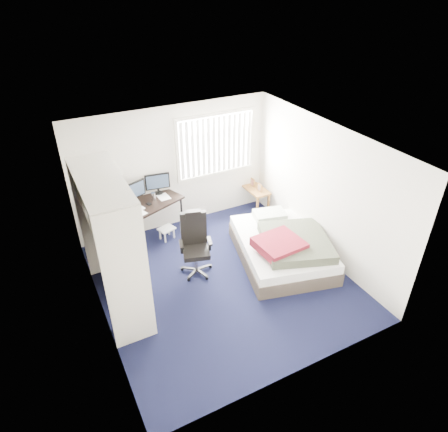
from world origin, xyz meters
TOP-DOWN VIEW (x-y plane):
  - ground at (0.00, 0.00)m, footprint 4.20×4.20m
  - room_shell at (0.00, 0.00)m, footprint 4.20×4.20m
  - window_assembly at (0.90, 2.04)m, footprint 1.72×0.09m
  - closet at (-1.67, 0.27)m, footprint 0.64×1.84m
  - desk at (-0.90, 1.75)m, footprint 1.85×1.34m
  - office_chair at (-0.29, 0.48)m, footprint 0.67×0.67m
  - footstool at (-0.41, 1.63)m, footprint 0.36×0.32m
  - nightstand at (1.75, 1.85)m, footprint 0.39×0.75m
  - bed at (1.25, 0.02)m, footprint 1.94×2.30m
  - pine_box at (-1.65, -0.28)m, footprint 0.40×0.31m

SIDE VIEW (x-z plane):
  - ground at x=0.00m, z-range 0.00..0.00m
  - pine_box at x=-1.65m, z-range 0.00..0.28m
  - footstool at x=-0.41m, z-range 0.07..0.31m
  - bed at x=1.25m, z-range -0.05..0.61m
  - office_chair at x=-0.29m, z-range -0.13..1.01m
  - nightstand at x=1.75m, z-range 0.10..0.79m
  - desk at x=-0.90m, z-range 0.20..1.49m
  - closet at x=-1.67m, z-range 0.24..2.46m
  - room_shell at x=0.00m, z-range -0.59..3.61m
  - window_assembly at x=0.90m, z-range 0.94..2.26m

